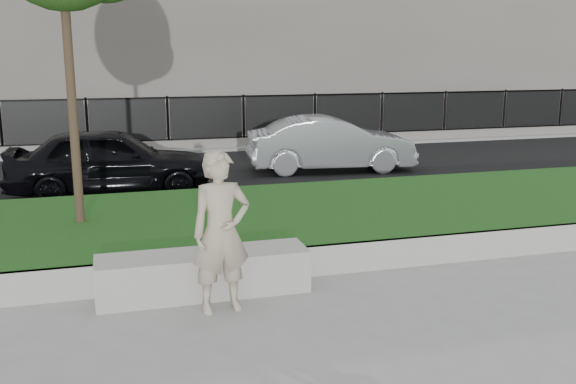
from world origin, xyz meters
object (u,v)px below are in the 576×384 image
object	(u,v)px
book	(209,247)
car_dark	(111,161)
stone_bench	(204,273)
man	(221,232)
car_silver	(331,144)

from	to	relation	value
book	car_dark	world-z (taller)	car_dark
stone_bench	book	size ratio (longest dim) A/B	10.78
man	book	size ratio (longest dim) A/B	7.83
man	car_dark	xyz separation A→B (m)	(-1.09, 6.38, -0.19)
book	car_silver	xyz separation A→B (m)	(4.04, 6.91, 0.17)
stone_bench	man	bearing A→B (deg)	-77.01
book	car_dark	bearing A→B (deg)	97.00
book	car_silver	size ratio (longest dim) A/B	0.06
book	car_dark	size ratio (longest dim) A/B	0.06
car_dark	man	bearing A→B (deg)	-167.05
stone_bench	man	distance (m)	0.86
car_dark	car_silver	xyz separation A→B (m)	(5.10, 1.24, -0.03)
book	car_dark	distance (m)	5.76
book	car_silver	world-z (taller)	car_silver
book	man	bearing A→B (deg)	-91.11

